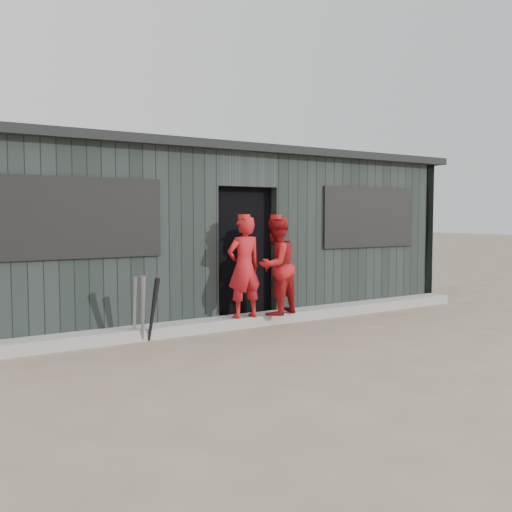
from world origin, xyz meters
TOP-DOWN VIEW (x-y plane):
  - ground at (0.00, 0.00)m, footprint 80.00×80.00m
  - curb at (0.00, 1.82)m, footprint 8.00×0.36m
  - bat_left at (-1.89, 1.63)m, footprint 0.10×0.25m
  - bat_mid at (-1.81, 1.56)m, footprint 0.14×0.28m
  - bat_right at (-1.68, 1.56)m, footprint 0.13×0.26m
  - player_red_left at (-0.26, 1.70)m, footprint 0.52×0.34m
  - player_red_right at (0.25, 1.65)m, footprint 0.83×0.74m
  - player_grey_back at (0.34, 2.49)m, footprint 0.54×0.35m
  - dugout at (-0.00, 3.50)m, footprint 8.30×3.30m

SIDE VIEW (x-z plane):
  - ground at x=0.00m, z-range 0.00..0.00m
  - curb at x=0.00m, z-range 0.00..0.15m
  - bat_right at x=-1.68m, z-range 0.00..0.81m
  - bat_left at x=-1.89m, z-range 0.00..0.83m
  - bat_mid at x=-1.81m, z-range 0.00..0.85m
  - player_grey_back at x=0.34m, z-range 0.00..1.10m
  - player_red_right at x=0.25m, z-range 0.15..1.57m
  - player_red_left at x=-0.26m, z-range 0.15..1.57m
  - dugout at x=0.00m, z-range -0.02..2.60m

